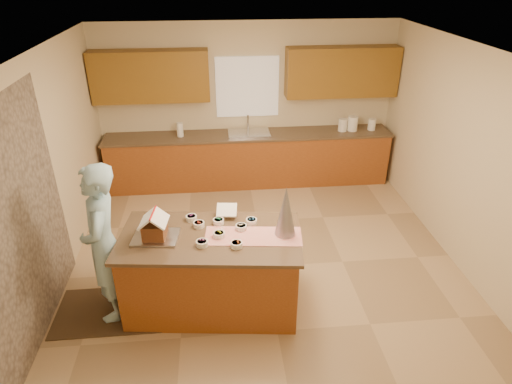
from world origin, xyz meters
The scene contains 28 objects.
floor centered at (0.00, 0.00, 0.00)m, with size 5.50×5.50×0.00m, color tan.
ceiling centered at (0.00, 0.00, 2.70)m, with size 5.50×5.50×0.00m, color silver.
wall_back centered at (0.00, 2.75, 1.35)m, with size 5.50×5.50×0.00m, color beige.
wall_front centered at (0.00, -2.75, 1.35)m, with size 5.50×5.50×0.00m, color beige.
wall_left centered at (-2.50, 0.00, 1.35)m, with size 5.50×5.50×0.00m, color beige.
wall_right centered at (2.50, 0.00, 1.35)m, with size 5.50×5.50×0.00m, color beige.
stone_accent centered at (-2.48, -0.80, 1.25)m, with size 2.50×2.50×0.00m, color gray.
window_curtain centered at (0.00, 2.72, 1.65)m, with size 1.05×0.03×1.00m, color white.
back_counter_base centered at (0.00, 2.45, 0.44)m, with size 4.80×0.60×0.88m, color brown.
back_counter_top centered at (0.00, 2.45, 0.90)m, with size 4.85×0.63×0.04m, color brown.
upper_cabinet_left centered at (-1.55, 2.57, 1.90)m, with size 1.85×0.35×0.80m, color brown.
upper_cabinet_right centered at (1.55, 2.57, 1.90)m, with size 1.85×0.35×0.80m, color brown.
sink centered at (0.00, 2.45, 0.89)m, with size 0.70×0.45×0.12m, color silver.
faucet centered at (0.00, 2.63, 1.06)m, with size 0.03×0.03×0.28m, color silver.
island_base centered at (-0.68, -0.64, 0.45)m, with size 1.85×0.93×0.90m, color brown.
island_top centered at (-0.68, -0.64, 0.93)m, with size 1.93×1.01×0.04m, color brown.
table_runner centered at (-0.22, -0.70, 0.95)m, with size 1.03×0.37×0.01m, color red.
baking_tray centered at (-1.24, -0.63, 0.96)m, with size 0.47×0.35×0.03m, color silver.
cookbook centered at (-0.48, -0.27, 1.04)m, with size 0.23×0.02×0.19m, color white.
tinsel_tree centered at (0.13, -0.68, 1.23)m, with size 0.23×0.23×0.57m, color silver.
rug centered at (-1.84, -0.64, 0.01)m, with size 1.23×0.80×0.01m, color black.
boy centered at (-1.79, -0.64, 0.92)m, with size 0.66×0.43×1.81m, color #9CCADD.
canister_a centered at (1.62, 2.45, 1.03)m, with size 0.15×0.15×0.21m, color white.
canister_b centered at (1.79, 2.45, 1.04)m, with size 0.17×0.17×0.25m, color white.
canister_c centered at (2.13, 2.45, 1.02)m, with size 0.13×0.13×0.19m, color white.
paper_towel centered at (-1.15, 2.45, 1.03)m, with size 0.11×0.11×0.23m, color white.
gingerbread_house centered at (-1.24, -0.63, 1.08)m, with size 0.31×0.32×0.29m.
candy_bowls centered at (-0.57, -0.56, 0.97)m, with size 0.79×0.69×0.06m.
Camera 1 is at (-0.57, -4.61, 3.57)m, focal length 31.09 mm.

